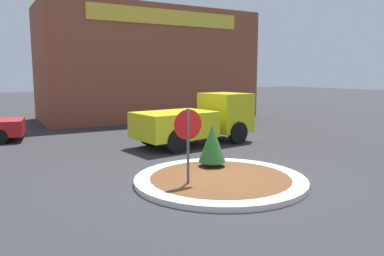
{
  "coord_description": "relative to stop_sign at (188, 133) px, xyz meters",
  "views": [
    {
      "loc": [
        -5.59,
        -8.25,
        2.93
      ],
      "look_at": [
        0.56,
        2.54,
        1.14
      ],
      "focal_mm": 35.0,
      "sensor_mm": 36.0,
      "label": 1
    }
  ],
  "objects": [
    {
      "name": "ground_plane",
      "position": [
        1.04,
        0.07,
        -1.45
      ],
      "size": [
        120.0,
        120.0,
        0.0
      ],
      "primitive_type": "plane",
      "color": "#2D2D30"
    },
    {
      "name": "traffic_island",
      "position": [
        1.04,
        0.07,
        -1.37
      ],
      "size": [
        4.7,
        4.7,
        0.15
      ],
      "color": "silver",
      "rests_on": "ground_plane"
    },
    {
      "name": "stop_sign",
      "position": [
        0.0,
        0.0,
        0.0
      ],
      "size": [
        0.78,
        0.07,
        2.08
      ],
      "color": "#4C4C51",
      "rests_on": "ground_plane"
    },
    {
      "name": "island_shrub",
      "position": [
        1.51,
        1.2,
        -0.58
      ],
      "size": [
        0.83,
        0.83,
        1.29
      ],
      "color": "brown",
      "rests_on": "traffic_island"
    },
    {
      "name": "utility_truck",
      "position": [
        3.42,
        5.24,
        -0.4
      ],
      "size": [
        5.33,
        2.73,
        2.1
      ],
      "rotation": [
        0.0,
        0.0,
        0.13
      ],
      "color": "gold",
      "rests_on": "ground_plane"
    },
    {
      "name": "storefront_building",
      "position": [
        5.58,
        15.57,
        2.12
      ],
      "size": [
        13.89,
        6.07,
        7.12
      ],
      "color": "brown",
      "rests_on": "ground_plane"
    }
  ]
}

